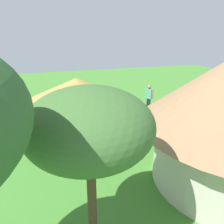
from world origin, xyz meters
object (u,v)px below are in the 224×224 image
Objects in this scene: patio_dining_table at (79,130)px; patio_chair_near_lawn at (101,125)px; zebra_nearest_camera at (108,96)px; striped_lounge_chair at (178,119)px; patio_chair_west_end at (78,146)px; guest_beside_umbrella at (118,135)px; patio_chair_near_hut at (57,128)px; acacia_tree_left_background at (89,127)px; shade_umbrella at (77,88)px; zebra_by_umbrella at (134,113)px; standing_watcher at (149,96)px.

patio_dining_table is 1.30m from patio_chair_near_lawn.
patio_chair_near_lawn is 3.49m from zebra_nearest_camera.
patio_chair_west_end is at bearing 14.81° from striped_lounge_chair.
guest_beside_umbrella reaches higher than patio_chair_west_end.
acacia_tree_left_background is at bearing 45.12° from patio_chair_near_hut.
guest_beside_umbrella is 4.94m from striped_lounge_chair.
patio_chair_near_hut is 6.73m from striped_lounge_chair.
patio_chair_near_hut is 4.52m from zebra_nearest_camera.
shade_umbrella is at bearing 90.00° from patio_chair_near_hut.
guest_beside_umbrella reaches higher than zebra_by_umbrella.
striped_lounge_chair is at bearing -173.93° from patio_dining_table.
zebra_by_umbrella is (-2.88, -0.35, -1.62)m from shade_umbrella.
patio_chair_near_hut and patio_chair_west_end have the same top height.
shade_umbrella is at bearing 93.72° from standing_watcher.
standing_watcher reaches higher than patio_chair_near_hut.
patio_chair_near_hut is 6.31m from standing_watcher.
patio_chair_near_hut is 0.40× the size of zebra_nearest_camera.
acacia_tree_left_background reaches higher than patio_chair_near_lawn.
guest_beside_umbrella is (-2.34, 2.43, 0.43)m from patio_chair_near_hut.
standing_watcher reaches higher than patio_dining_table.
patio_chair_west_end is at bearing -147.99° from zebra_by_umbrella.
guest_beside_umbrella is at bearing 0.50° from patio_chair_west_end.
patio_chair_west_end and patio_chair_near_lawn have the same top height.
shade_umbrella is 6.25m from striped_lounge_chair.
striped_lounge_chair is (-4.38, -2.19, -0.70)m from guest_beside_umbrella.
shade_umbrella is at bearing -168.42° from zebra_by_umbrella.
shade_umbrella is 2.48m from patio_chair_near_hut.
patio_chair_near_lawn is 0.40× the size of zebra_by_umbrella.
shade_umbrella is 5.48m from acacia_tree_left_background.
shade_umbrella is 2.48m from patio_chair_west_end.
zebra_nearest_camera is (-3.45, -2.87, 0.49)m from patio_chair_near_hut.
standing_watcher is at bearing 150.22° from patio_chair_near_hut.
striped_lounge_chair is (-5.99, -1.88, -0.27)m from patio_chair_west_end.
patio_dining_table is 1.04× the size of guest_beside_umbrella.
striped_lounge_chair is 0.38× the size of zebra_by_umbrella.
acacia_tree_left_background is (0.54, 5.42, 0.59)m from shade_umbrella.
patio_chair_west_end is at bearing 78.73° from shade_umbrella.
patio_chair_near_lawn is 6.76m from acacia_tree_left_background.
acacia_tree_left_background is (1.91, 3.85, 2.28)m from guest_beside_umbrella.
patio_dining_table is 5.77m from standing_watcher.
striped_lounge_chair is 0.38× the size of zebra_nearest_camera.
patio_chair_west_end is 0.40× the size of zebra_by_umbrella.
acacia_tree_left_background is at bearing 84.30° from shade_umbrella.
patio_chair_west_end is (-0.72, 2.12, 0.00)m from patio_chair_near_hut.
zebra_by_umbrella is (-0.40, 3.37, 0.02)m from zebra_nearest_camera.
zebra_nearest_camera is at bearing -108.27° from acacia_tree_left_background.
standing_watcher is 0.79× the size of zebra_nearest_camera.
zebra_by_umbrella reaches higher than striped_lounge_chair.
zebra_nearest_camera reaches higher than striped_lounge_chair.
zebra_by_umbrella is (-1.69, 0.17, 0.50)m from patio_chair_near_lawn.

